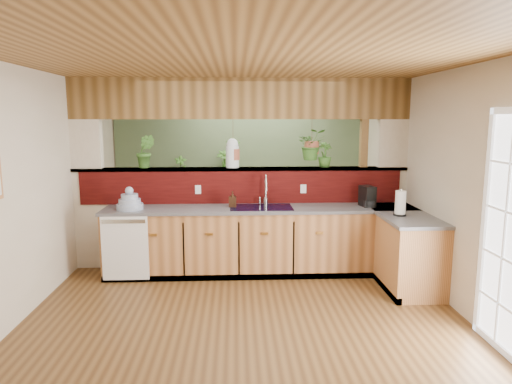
{
  "coord_description": "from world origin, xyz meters",
  "views": [
    {
      "loc": [
        -0.09,
        -4.94,
        2.07
      ],
      "look_at": [
        0.17,
        0.7,
        1.15
      ],
      "focal_mm": 32.0,
      "sensor_mm": 36.0,
      "label": 1
    }
  ],
  "objects_px": {
    "glass_jar": "(232,153)",
    "faucet": "(265,189)",
    "paper_towel": "(400,204)",
    "dish_stack": "(130,202)",
    "soap_dispenser": "(233,199)",
    "coffee_maker": "(367,197)",
    "shelving_console": "(203,205)"
  },
  "relations": [
    {
      "from": "glass_jar",
      "to": "faucet",
      "type": "bearing_deg",
      "value": -25.81
    },
    {
      "from": "paper_towel",
      "to": "dish_stack",
      "type": "bearing_deg",
      "value": 171.17
    },
    {
      "from": "faucet",
      "to": "dish_stack",
      "type": "xyz_separation_m",
      "value": [
        -1.77,
        -0.23,
        -0.13
      ]
    },
    {
      "from": "dish_stack",
      "to": "paper_towel",
      "type": "height_order",
      "value": "paper_towel"
    },
    {
      "from": "dish_stack",
      "to": "soap_dispenser",
      "type": "bearing_deg",
      "value": 4.81
    },
    {
      "from": "faucet",
      "to": "glass_jar",
      "type": "xyz_separation_m",
      "value": [
        -0.44,
        0.21,
        0.47
      ]
    },
    {
      "from": "coffee_maker",
      "to": "glass_jar",
      "type": "distance_m",
      "value": 1.92
    },
    {
      "from": "faucet",
      "to": "coffee_maker",
      "type": "bearing_deg",
      "value": -7.05
    },
    {
      "from": "faucet",
      "to": "shelving_console",
      "type": "xyz_separation_m",
      "value": [
        -1.0,
        2.11,
        -0.62
      ]
    },
    {
      "from": "dish_stack",
      "to": "paper_towel",
      "type": "distance_m",
      "value": 3.39
    },
    {
      "from": "paper_towel",
      "to": "coffee_maker",
      "type": "bearing_deg",
      "value": 111.55
    },
    {
      "from": "paper_towel",
      "to": "shelving_console",
      "type": "bearing_deg",
      "value": 131.95
    },
    {
      "from": "faucet",
      "to": "dish_stack",
      "type": "relative_size",
      "value": 1.22
    },
    {
      "from": "faucet",
      "to": "paper_towel",
      "type": "height_order",
      "value": "faucet"
    },
    {
      "from": "coffee_maker",
      "to": "glass_jar",
      "type": "height_order",
      "value": "glass_jar"
    },
    {
      "from": "coffee_maker",
      "to": "shelving_console",
      "type": "height_order",
      "value": "coffee_maker"
    },
    {
      "from": "dish_stack",
      "to": "glass_jar",
      "type": "bearing_deg",
      "value": 18.66
    },
    {
      "from": "faucet",
      "to": "soap_dispenser",
      "type": "relative_size",
      "value": 1.98
    },
    {
      "from": "shelving_console",
      "to": "coffee_maker",
      "type": "bearing_deg",
      "value": -36.68
    },
    {
      "from": "faucet",
      "to": "paper_towel",
      "type": "relative_size",
      "value": 1.28
    },
    {
      "from": "dish_stack",
      "to": "coffee_maker",
      "type": "height_order",
      "value": "dish_stack"
    },
    {
      "from": "paper_towel",
      "to": "glass_jar",
      "type": "relative_size",
      "value": 0.81
    },
    {
      "from": "soap_dispenser",
      "to": "glass_jar",
      "type": "height_order",
      "value": "glass_jar"
    },
    {
      "from": "faucet",
      "to": "coffee_maker",
      "type": "height_order",
      "value": "faucet"
    },
    {
      "from": "glass_jar",
      "to": "paper_towel",
      "type": "bearing_deg",
      "value": -25.53
    },
    {
      "from": "dish_stack",
      "to": "shelving_console",
      "type": "relative_size",
      "value": 0.23
    },
    {
      "from": "soap_dispenser",
      "to": "coffee_maker",
      "type": "xyz_separation_m",
      "value": [
        1.8,
        -0.05,
        0.02
      ]
    },
    {
      "from": "dish_stack",
      "to": "coffee_maker",
      "type": "xyz_separation_m",
      "value": [
        3.12,
        0.07,
        0.03
      ]
    },
    {
      "from": "dish_stack",
      "to": "shelving_console",
      "type": "bearing_deg",
      "value": 71.76
    },
    {
      "from": "dish_stack",
      "to": "coffee_maker",
      "type": "relative_size",
      "value": 1.24
    },
    {
      "from": "soap_dispenser",
      "to": "glass_jar",
      "type": "xyz_separation_m",
      "value": [
        0.0,
        0.34,
        0.59
      ]
    },
    {
      "from": "paper_towel",
      "to": "glass_jar",
      "type": "height_order",
      "value": "glass_jar"
    }
  ]
}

